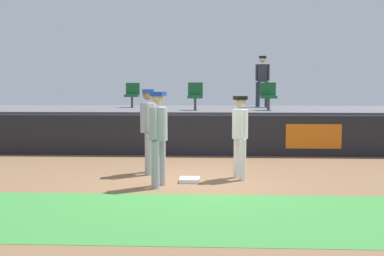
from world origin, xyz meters
The scene contains 13 objects.
ground_plane centered at (0.00, 0.00, 0.00)m, with size 60.00×60.00×0.00m, color brown.
grass_foreground_strip centered at (0.00, -2.49, 0.00)m, with size 18.00×2.80×0.01m, color #388438.
first_base centered at (0.07, 0.03, 0.04)m, with size 0.40×0.40×0.08m, color white.
player_fielder_home centered at (1.09, 0.42, 0.99)m, with size 0.41×0.56×1.72m.
player_runner_visitor centered at (-0.88, 0.92, 1.07)m, with size 0.39×0.52×1.85m.
player_coach_visitor centered at (-0.49, -0.45, 1.05)m, with size 0.42×0.50×1.82m.
field_wall centered at (0.02, 3.76, 0.56)m, with size 18.00×0.26×1.11m.
bleacher_platform centered at (0.00, 6.33, 0.59)m, with size 18.00×4.80×1.18m, color #59595E.
seat_front_right centered at (2.19, 5.20, 1.66)m, with size 0.47×0.44×0.84m.
seat_front_center centered at (-0.02, 5.20, 1.66)m, with size 0.45×0.44×0.84m.
seat_back_left centered at (-2.27, 7.00, 1.66)m, with size 0.48×0.44×0.84m.
seat_back_right centered at (2.34, 7.00, 1.66)m, with size 0.48×0.44×0.84m.
spectator_hooded centered at (2.24, 7.58, 2.21)m, with size 0.49×0.39×1.78m.
Camera 1 is at (0.57, -9.50, 1.93)m, focal length 45.13 mm.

